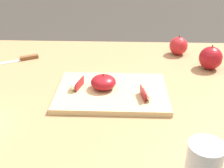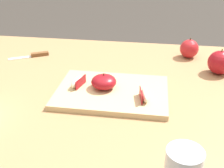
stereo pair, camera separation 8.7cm
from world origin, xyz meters
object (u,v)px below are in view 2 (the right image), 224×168
at_px(apple_half_skin_up, 104,81).
at_px(whole_apple_crimson, 189,49).
at_px(cutting_board, 112,92).
at_px(paring_knife, 36,55).
at_px(whole_apple_red_delicious, 220,62).
at_px(apple_wedge_front, 145,95).
at_px(apple_wedge_back, 78,81).

bearing_deg(apple_half_skin_up, whole_apple_crimson, 49.65).
distance_m(cutting_board, whole_apple_crimson, 0.44).
height_order(paring_knife, whole_apple_red_delicious, whole_apple_red_delicious).
xyz_separation_m(cutting_board, apple_half_skin_up, (-0.03, 0.01, 0.03)).
distance_m(apple_half_skin_up, apple_wedge_front, 0.14).
height_order(cutting_board, whole_apple_crimson, whole_apple_crimson).
bearing_deg(apple_wedge_back, apple_half_skin_up, -1.21).
height_order(apple_half_skin_up, paring_knife, apple_half_skin_up).
height_order(cutting_board, whole_apple_red_delicious, whole_apple_red_delicious).
bearing_deg(paring_knife, apple_wedge_back, -46.27).
relative_size(apple_wedge_front, apple_wedge_back, 0.99).
bearing_deg(cutting_board, whole_apple_red_delicious, 30.61).
relative_size(cutting_board, whole_apple_red_delicious, 3.70).
relative_size(cutting_board, paring_knife, 2.27).
height_order(apple_half_skin_up, whole_apple_red_delicious, whole_apple_red_delicious).
height_order(apple_wedge_back, whole_apple_red_delicious, whole_apple_red_delicious).
xyz_separation_m(apple_wedge_front, paring_knife, (-0.46, 0.31, -0.02)).
height_order(apple_wedge_front, whole_apple_crimson, whole_apple_crimson).
relative_size(apple_wedge_back, whole_apple_crimson, 0.85).
distance_m(apple_wedge_back, whole_apple_red_delicious, 0.50).
xyz_separation_m(cutting_board, whole_apple_crimson, (0.26, 0.35, 0.03)).
bearing_deg(apple_half_skin_up, paring_knife, 141.95).
relative_size(apple_wedge_back, paring_knife, 0.47).
bearing_deg(apple_wedge_front, whole_apple_red_delicious, 45.25).
bearing_deg(apple_half_skin_up, apple_wedge_back, 178.79).
xyz_separation_m(whole_apple_red_delicious, whole_apple_crimson, (-0.09, 0.14, -0.01)).
bearing_deg(apple_wedge_front, paring_knife, 145.74).
bearing_deg(whole_apple_red_delicious, apple_half_skin_up, -152.46).
bearing_deg(apple_wedge_front, cutting_board, 156.65).
bearing_deg(apple_half_skin_up, cutting_board, -21.61).
relative_size(apple_half_skin_up, whole_apple_red_delicious, 0.85).
xyz_separation_m(cutting_board, whole_apple_red_delicious, (0.35, 0.21, 0.03)).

